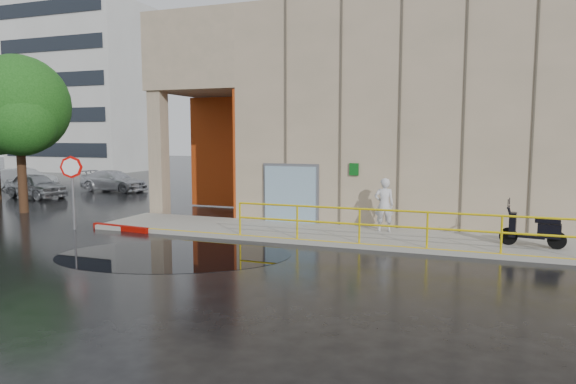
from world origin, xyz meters
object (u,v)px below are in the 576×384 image
(car_a, at_px, (35,186))
(person, at_px, (384,205))
(car_c, at_px, (114,181))
(red_curb, at_px, (121,228))
(scooter, at_px, (534,220))
(car_b, at_px, (24,178))
(tree_near, at_px, (19,109))
(stop_sign, at_px, (72,176))

(car_a, bearing_deg, person, -89.18)
(car_c, bearing_deg, red_curb, -138.41)
(person, distance_m, scooter, 4.42)
(car_b, relative_size, tree_near, 0.59)
(red_curb, height_order, car_b, car_b)
(red_curb, xyz_separation_m, car_a, (-10.13, 6.19, 0.56))
(red_curb, bearing_deg, person, 13.80)
(car_a, bearing_deg, car_c, -9.75)
(person, height_order, car_a, person)
(red_curb, bearing_deg, scooter, 5.18)
(stop_sign, height_order, car_a, stop_sign)
(scooter, xyz_separation_m, stop_sign, (-14.60, -1.59, 0.95))
(person, relative_size, tree_near, 0.27)
(scooter, xyz_separation_m, tree_near, (-19.33, 0.74, 3.41))
(scooter, distance_m, car_a, 23.64)
(car_c, bearing_deg, scooter, -110.76)
(car_a, xyz_separation_m, car_b, (-4.29, 3.27, -0.01))
(tree_near, bearing_deg, stop_sign, -26.21)
(car_a, bearing_deg, tree_near, -125.49)
(car_a, distance_m, car_c, 4.43)
(person, distance_m, car_c, 18.93)
(scooter, distance_m, tree_near, 19.64)
(red_curb, relative_size, car_a, 0.63)
(scooter, distance_m, car_c, 23.25)
(car_b, height_order, tree_near, tree_near)
(car_b, bearing_deg, red_curb, -132.73)
(person, xyz_separation_m, scooter, (4.31, -0.95, -0.11))
(stop_sign, bearing_deg, car_c, 123.07)
(stop_sign, bearing_deg, red_curb, 14.87)
(car_b, bearing_deg, scooter, -116.29)
(person, relative_size, car_c, 0.42)
(car_c, xyz_separation_m, tree_near, (2.06, -8.36, 3.72))
(car_a, height_order, tree_near, tree_near)
(scooter, bearing_deg, car_a, 176.21)
(person, height_order, stop_sign, stop_sign)
(red_curb, relative_size, tree_near, 0.37)
(car_b, height_order, car_c, car_b)
(red_curb, xyz_separation_m, car_b, (-14.42, 9.45, 0.55))
(tree_near, bearing_deg, car_b, 136.95)
(person, distance_m, stop_sign, 10.63)
(car_c, bearing_deg, stop_sign, -145.28)
(car_a, bearing_deg, red_curb, -108.42)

